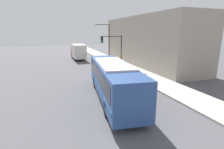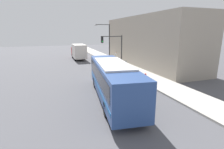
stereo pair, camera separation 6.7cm
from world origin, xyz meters
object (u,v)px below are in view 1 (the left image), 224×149
Objects in this scene: street_lamp at (107,39)px; pedestrian_near_corner at (116,57)px; parking_meter at (126,64)px; city_bus at (113,78)px; fire_hydrant at (145,77)px; traffic_light_pole at (114,46)px; delivery_truck at (78,51)px.

street_lamp is 3.52m from pedestrian_near_corner.
parking_meter is 0.79× the size of pedestrian_near_corner.
city_bus is 18.12m from street_lamp.
street_lamp is (-0.16, 13.49, 3.62)m from fire_hydrant.
parking_meter is 8.61m from street_lamp.
pedestrian_near_corner is at bearing 75.74° from city_bus.
city_bus is at bearing -144.61° from fire_hydrant.
fire_hydrant is at bearing 42.79° from city_bus.
city_bus reaches higher than parking_meter.
parking_meter is (-0.00, 5.45, 0.54)m from fire_hydrant.
parking_meter is (1.03, -2.04, -2.42)m from traffic_light_pole.
traffic_light_pole reaches higher than parking_meter.
fire_hydrant is at bearing -90.00° from parking_meter.
parking_meter is at bearing -63.34° from traffic_light_pole.
street_lamp reaches higher than traffic_light_pole.
delivery_truck is 11.98m from traffic_light_pole.
delivery_truck reaches higher than parking_meter.
delivery_truck is 1.36× the size of traffic_light_pole.
traffic_light_pole reaches higher than fire_hydrant.
fire_hydrant is at bearing -89.33° from street_lamp.
traffic_light_pole is 6.10m from street_lamp.
traffic_light_pole is 3.33m from parking_meter.
street_lamp is (4.39, -5.31, 2.52)m from delivery_truck.
delivery_truck is 7.33m from street_lamp.
city_bus is 1.67× the size of street_lamp.
traffic_light_pole is 6.54m from pedestrian_near_corner.
fire_hydrant is 8.12m from traffic_light_pole.
fire_hydrant is (4.55, -18.79, -1.11)m from delivery_truck.
city_bus reaches higher than delivery_truck.
pedestrian_near_corner is (2.43, 5.56, -2.45)m from traffic_light_pole.
street_lamp is at bearing -50.39° from delivery_truck.
fire_hydrant is 0.12× the size of street_lamp.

